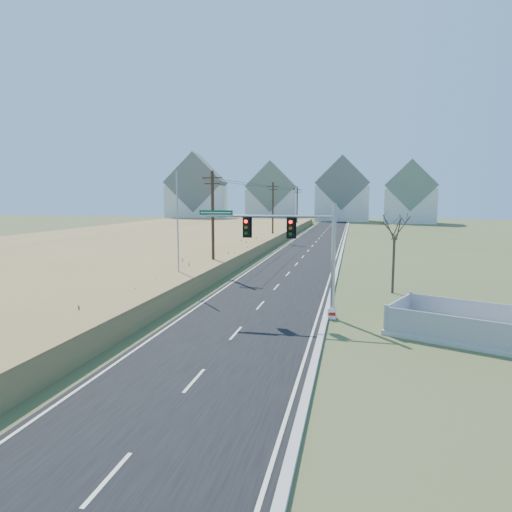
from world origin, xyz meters
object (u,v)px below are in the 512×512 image
at_px(open_sign, 332,314).
at_px(fence_enclosure, 458,330).
at_px(bare_tree, 395,225).
at_px(flagpole, 178,242).
at_px(traffic_signal_mast, 300,246).

bearing_deg(open_sign, fence_enclosure, -25.06).
relative_size(fence_enclosure, bare_tree, 1.23).
bearing_deg(open_sign, flagpole, 140.41).
height_order(fence_enclosure, open_sign, fence_enclosure).
bearing_deg(fence_enclosure, traffic_signal_mast, -170.51).
xyz_separation_m(fence_enclosure, open_sign, (-6.16, 1.59, 0.04)).
bearing_deg(fence_enclosure, bare_tree, 126.57).
relative_size(fence_enclosure, flagpole, 0.85).
bearing_deg(flagpole, fence_enclosure, -24.30).
height_order(fence_enclosure, bare_tree, bare_tree).
bearing_deg(fence_enclosure, flagpole, 178.91).
xyz_separation_m(traffic_signal_mast, fence_enclosure, (7.99, -1.95, -3.72)).
bearing_deg(bare_tree, flagpole, -173.40).
relative_size(flagpole, bare_tree, 1.45).
height_order(traffic_signal_mast, fence_enclosure, traffic_signal_mast).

